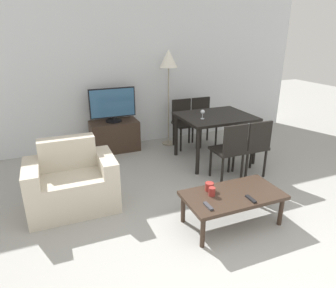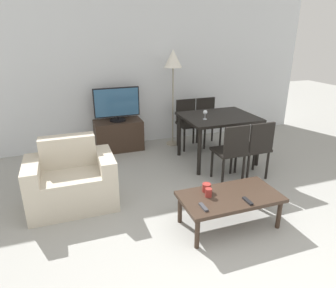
{
  "view_description": "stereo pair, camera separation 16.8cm",
  "coord_description": "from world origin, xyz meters",
  "px_view_note": "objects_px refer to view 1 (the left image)",
  "views": [
    {
      "loc": [
        -1.47,
        -1.44,
        2.03
      ],
      "look_at": [
        -0.09,
        1.94,
        0.65
      ],
      "focal_mm": 32.0,
      "sensor_mm": 36.0,
      "label": 1
    },
    {
      "loc": [
        -1.31,
        -1.5,
        2.03
      ],
      "look_at": [
        -0.09,
        1.94,
        0.65
      ],
      "focal_mm": 32.0,
      "sensor_mm": 36.0,
      "label": 2
    }
  ],
  "objects_px": {
    "dining_chair_near_right": "(254,145)",
    "dining_chair_far": "(203,118)",
    "armchair": "(72,184)",
    "dining_chair_far_left": "(184,120)",
    "coffee_table": "(233,197)",
    "wine_glass_left": "(203,112)",
    "floor_lamp": "(169,63)",
    "tv": "(113,105)",
    "dining_table": "(215,121)",
    "tv_stand": "(115,136)",
    "remote_secondary": "(251,199)",
    "cup_colored_far": "(209,187)",
    "remote_primary": "(208,206)",
    "dining_chair_near": "(230,149)",
    "cup_white_near": "(212,192)"
  },
  "relations": [
    {
      "from": "dining_chair_far",
      "to": "dining_chair_far_left",
      "type": "height_order",
      "value": "same"
    },
    {
      "from": "dining_table",
      "to": "armchair",
      "type": "bearing_deg",
      "value": -164.75
    },
    {
      "from": "armchair",
      "to": "floor_lamp",
      "type": "height_order",
      "value": "floor_lamp"
    },
    {
      "from": "dining_table",
      "to": "remote_secondary",
      "type": "distance_m",
      "value": 1.95
    },
    {
      "from": "dining_table",
      "to": "dining_chair_far_left",
      "type": "height_order",
      "value": "dining_chair_far_left"
    },
    {
      "from": "dining_table",
      "to": "dining_chair_far_left",
      "type": "xyz_separation_m",
      "value": [
        -0.2,
        0.77,
        -0.17
      ]
    },
    {
      "from": "tv",
      "to": "cup_colored_far",
      "type": "xyz_separation_m",
      "value": [
        0.5,
        -2.52,
        -0.41
      ]
    },
    {
      "from": "armchair",
      "to": "dining_chair_far_left",
      "type": "height_order",
      "value": "dining_chair_far_left"
    },
    {
      "from": "floor_lamp",
      "to": "cup_colored_far",
      "type": "distance_m",
      "value": 2.73
    },
    {
      "from": "floor_lamp",
      "to": "dining_chair_near_right",
      "type": "bearing_deg",
      "value": -70.28
    },
    {
      "from": "dining_chair_far",
      "to": "wine_glass_left",
      "type": "height_order",
      "value": "wine_glass_left"
    },
    {
      "from": "floor_lamp",
      "to": "remote_primary",
      "type": "bearing_deg",
      "value": -104.17
    },
    {
      "from": "coffee_table",
      "to": "remote_secondary",
      "type": "distance_m",
      "value": 0.21
    },
    {
      "from": "tv",
      "to": "dining_chair_near",
      "type": "relative_size",
      "value": 0.91
    },
    {
      "from": "armchair",
      "to": "dining_chair_far",
      "type": "xyz_separation_m",
      "value": [
        2.53,
        1.4,
        0.18
      ]
    },
    {
      "from": "remote_primary",
      "to": "floor_lamp",
      "type": "bearing_deg",
      "value": 75.83
    },
    {
      "from": "tv_stand",
      "to": "floor_lamp",
      "type": "xyz_separation_m",
      "value": [
        1.02,
        -0.07,
        1.23
      ]
    },
    {
      "from": "dining_chair_near",
      "to": "cup_white_near",
      "type": "distance_m",
      "value": 1.13
    },
    {
      "from": "dining_chair_far",
      "to": "remote_primary",
      "type": "xyz_separation_m",
      "value": [
        -1.31,
        -2.54,
        -0.11
      ]
    },
    {
      "from": "dining_chair_far_left",
      "to": "remote_primary",
      "type": "xyz_separation_m",
      "value": [
        -0.91,
        -2.54,
        -0.11
      ]
    },
    {
      "from": "cup_white_near",
      "to": "dining_chair_near_right",
      "type": "bearing_deg",
      "value": 35.47
    },
    {
      "from": "tv_stand",
      "to": "dining_table",
      "type": "distance_m",
      "value": 1.81
    },
    {
      "from": "armchair",
      "to": "remote_primary",
      "type": "bearing_deg",
      "value": -43.34
    },
    {
      "from": "remote_primary",
      "to": "dining_chair_near",
      "type": "bearing_deg",
      "value": 47.98
    },
    {
      "from": "tv",
      "to": "remote_secondary",
      "type": "distance_m",
      "value": 3.0
    },
    {
      "from": "dining_chair_near_right",
      "to": "cup_colored_far",
      "type": "distance_m",
      "value": 1.35
    },
    {
      "from": "remote_secondary",
      "to": "cup_white_near",
      "type": "bearing_deg",
      "value": 145.4
    },
    {
      "from": "dining_chair_far",
      "to": "dining_chair_near_right",
      "type": "height_order",
      "value": "same"
    },
    {
      "from": "floor_lamp",
      "to": "tv_stand",
      "type": "bearing_deg",
      "value": 176.1
    },
    {
      "from": "remote_primary",
      "to": "cup_colored_far",
      "type": "xyz_separation_m",
      "value": [
        0.18,
        0.29,
        0.04
      ]
    },
    {
      "from": "armchair",
      "to": "dining_chair_far_left",
      "type": "xyz_separation_m",
      "value": [
        2.13,
        1.4,
        0.18
      ]
    },
    {
      "from": "remote_secondary",
      "to": "cup_white_near",
      "type": "distance_m",
      "value": 0.41
    },
    {
      "from": "cup_white_near",
      "to": "remote_primary",
      "type": "bearing_deg",
      "value": -128.73
    },
    {
      "from": "dining_chair_near_right",
      "to": "dining_chair_far",
      "type": "bearing_deg",
      "value": 90.0
    },
    {
      "from": "coffee_table",
      "to": "wine_glass_left",
      "type": "relative_size",
      "value": 7.43
    },
    {
      "from": "remote_secondary",
      "to": "cup_colored_far",
      "type": "relative_size",
      "value": 1.58
    },
    {
      "from": "remote_secondary",
      "to": "cup_colored_far",
      "type": "height_order",
      "value": "cup_colored_far"
    },
    {
      "from": "tv_stand",
      "to": "coffee_table",
      "type": "bearing_deg",
      "value": -75.27
    },
    {
      "from": "tv",
      "to": "dining_table",
      "type": "relative_size",
      "value": 0.7
    },
    {
      "from": "dining_table",
      "to": "floor_lamp",
      "type": "bearing_deg",
      "value": 113.55
    },
    {
      "from": "coffee_table",
      "to": "dining_chair_near_right",
      "type": "relative_size",
      "value": 1.25
    },
    {
      "from": "dining_table",
      "to": "dining_chair_near_right",
      "type": "distance_m",
      "value": 0.81
    },
    {
      "from": "coffee_table",
      "to": "cup_colored_far",
      "type": "relative_size",
      "value": 11.45
    },
    {
      "from": "remote_secondary",
      "to": "dining_chair_near",
      "type": "bearing_deg",
      "value": 67.88
    },
    {
      "from": "armchair",
      "to": "remote_primary",
      "type": "height_order",
      "value": "armchair"
    },
    {
      "from": "remote_primary",
      "to": "wine_glass_left",
      "type": "bearing_deg",
      "value": 63.94
    },
    {
      "from": "floor_lamp",
      "to": "remote_primary",
      "type": "xyz_separation_m",
      "value": [
        -0.69,
        -2.74,
        -1.11
      ]
    },
    {
      "from": "floor_lamp",
      "to": "dining_chair_far_left",
      "type": "bearing_deg",
      "value": -42.07
    },
    {
      "from": "dining_chair_near",
      "to": "remote_primary",
      "type": "distance_m",
      "value": 1.37
    },
    {
      "from": "floor_lamp",
      "to": "wine_glass_left",
      "type": "relative_size",
      "value": 11.92
    }
  ]
}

